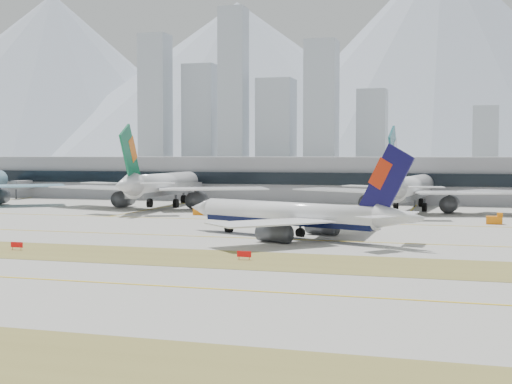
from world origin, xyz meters
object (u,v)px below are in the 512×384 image
(taxiing_airliner, at_px, (296,215))
(widebody_eva, at_px, (161,186))
(widebody_cathay, at_px, (410,189))
(terminal, at_px, (319,178))

(taxiing_airliner, relative_size, widebody_eva, 0.75)
(widebody_cathay, height_order, terminal, widebody_cathay)
(widebody_cathay, bearing_deg, terminal, 42.53)
(taxiing_airliner, relative_size, widebody_cathay, 0.78)
(widebody_eva, xyz_separation_m, terminal, (37.23, 52.60, 1.06))
(taxiing_airliner, distance_m, widebody_eva, 85.96)
(widebody_eva, xyz_separation_m, widebody_cathay, (72.14, 6.05, -0.27))
(taxiing_airliner, relative_size, terminal, 0.18)
(taxiing_airliner, xyz_separation_m, widebody_eva, (-56.28, 64.94, 2.12))
(widebody_eva, relative_size, terminal, 0.24)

